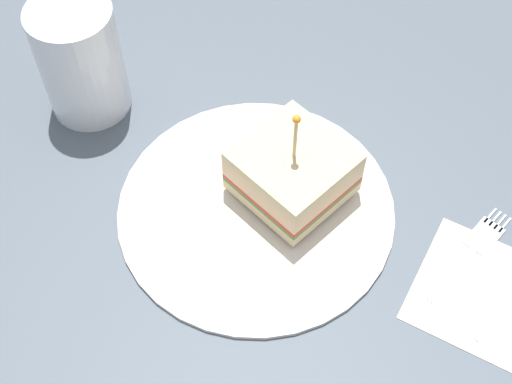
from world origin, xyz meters
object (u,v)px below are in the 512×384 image
napkin (477,291)px  fork (476,245)px  plate (256,208)px  sandwich_half_center (293,172)px  drink_glass (82,65)px

napkin → fork: fork is taller
plate → fork: bearing=-138.2°
sandwich_half_center → napkin: size_ratio=0.91×
plate → drink_glass: (20.12, 5.19, 4.69)cm
plate → napkin: plate is taller
drink_glass → fork: drink_glass is taller
sandwich_half_center → fork: bearing=-146.4°
plate → fork: size_ratio=2.13×
plate → drink_glass: 21.30cm
plate → sandwich_half_center: bearing=-97.8°
sandwich_half_center → napkin: (-16.97, -6.13, -3.33)cm
drink_glass → napkin: bearing=-158.3°
drink_glass → fork: size_ratio=1.01×
plate → napkin: size_ratio=2.26×
fork → napkin: bearing=133.5°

